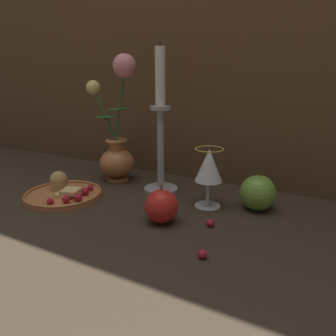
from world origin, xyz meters
TOP-DOWN VIEW (x-y plane):
  - ground_plane at (0.00, 0.00)m, footprint 2.40×2.40m
  - vase at (-0.19, 0.16)m, footprint 0.17×0.10m
  - plate_with_pastries at (-0.23, -0.02)m, footprint 0.20×0.20m
  - wine_glass at (0.12, 0.10)m, footprint 0.07×0.07m
  - candlestick at (-0.03, 0.14)m, footprint 0.09×0.09m
  - apple_beside_vase at (0.23, 0.14)m, footprint 0.08×0.08m
  - apple_near_glass at (0.07, -0.03)m, footprint 0.07×0.07m
  - berry_near_plate at (0.21, -0.12)m, footprint 0.02×0.02m
  - berry_front_center at (0.17, 0.00)m, footprint 0.02×0.02m

SIDE VIEW (x-z plane):
  - ground_plane at x=0.00m, z-range 0.00..0.00m
  - berry_front_center at x=0.17m, z-range 0.00..0.02m
  - berry_near_plate at x=0.21m, z-range 0.00..0.02m
  - plate_with_pastries at x=-0.23m, z-range -0.02..0.04m
  - apple_near_glass at x=0.07m, z-range -0.01..0.08m
  - apple_beside_vase at x=0.23m, z-range -0.01..0.09m
  - wine_glass at x=0.12m, z-range 0.03..0.17m
  - vase at x=-0.19m, z-range -0.06..0.30m
  - candlestick at x=-0.03m, z-range -0.03..0.35m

